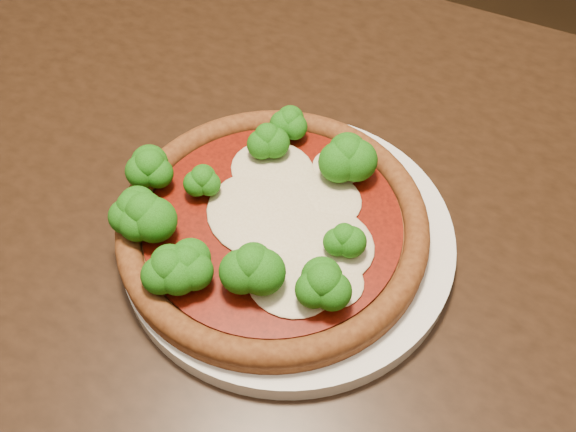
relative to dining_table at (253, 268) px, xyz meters
The scene contains 3 objects.
dining_table is the anchor object (origin of this frame).
plate 0.13m from the dining_table, 18.07° to the right, with size 0.29×0.29×0.02m, color silver.
pizza 0.15m from the dining_table, 39.08° to the right, with size 0.27×0.26×0.06m.
Camera 1 is at (0.19, -0.10, 1.21)m, focal length 40.00 mm.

